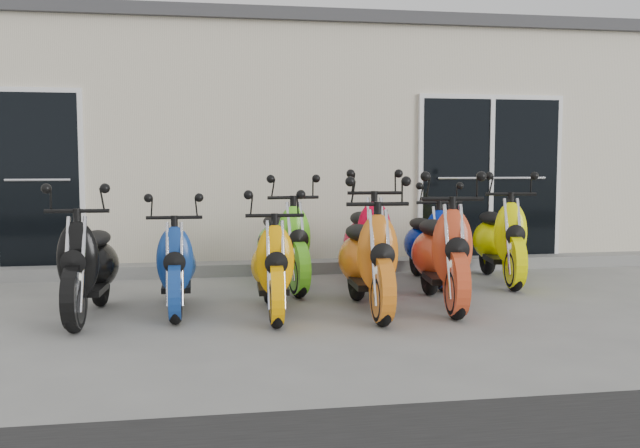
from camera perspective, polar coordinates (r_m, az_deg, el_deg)
The scene contains 15 objects.
ground at distance 7.20m, azimuth 0.81°, elevation -6.38°, with size 80.00×80.00×0.00m, color gray.
building at distance 12.20m, azimuth -3.64°, elevation 5.86°, with size 14.00×6.00×3.20m, color beige.
roof_cap at distance 12.34m, azimuth -3.69°, elevation 13.69°, with size 14.20×6.20×0.16m, color #3F3F42.
front_step at distance 9.15m, azimuth -1.49°, elevation -3.44°, with size 14.00×0.40×0.15m, color gray.
door_left at distance 9.31m, azimuth -21.59°, elevation 3.68°, with size 1.07×0.08×2.22m, color black.
door_right at distance 9.90m, azimuth 13.47°, elevation 3.96°, with size 2.02×0.08×2.22m, color black.
scooter_front_black at distance 6.77m, azimuth -18.08°, elevation -2.01°, with size 0.61×1.69×1.25m, color black, non-canonical shape.
scooter_front_blue at distance 6.85m, azimuth -11.45°, elevation -2.20°, with size 0.56×1.55×1.15m, color navy, non-canonical shape.
scooter_front_orange_a at distance 6.60m, azimuth -3.83°, elevation -2.23°, with size 0.58×1.60×1.18m, color #FFA702, non-canonical shape.
scooter_front_orange_b at distance 6.71m, azimuth 3.86°, elevation -1.60°, with size 0.64×1.76×1.30m, color orange, non-canonical shape.
scooter_front_red at distance 7.07m, azimuth 9.73°, elevation -1.16°, with size 0.66×1.81×1.34m, color #D14320, non-canonical shape.
scooter_back_green at distance 7.96m, azimuth -2.90°, elevation -0.58°, with size 0.64×1.75×1.29m, color #62DF22, non-canonical shape.
scooter_back_red at distance 8.08m, azimuth 3.84°, elevation -0.30°, with size 0.66×1.82×1.35m, color red, non-canonical shape.
scooter_back_blue at distance 8.39m, azimuth 8.73°, elevation -0.65°, with size 0.59×1.62×1.20m, color #031A89, non-canonical shape.
scooter_back_yellow at distance 8.62m, azimuth 14.22°, elevation -0.22°, with size 0.65×1.78×1.31m, color #FBFF00, non-canonical shape.
Camera 1 is at (-1.28, -6.94, 1.43)m, focal length 40.00 mm.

